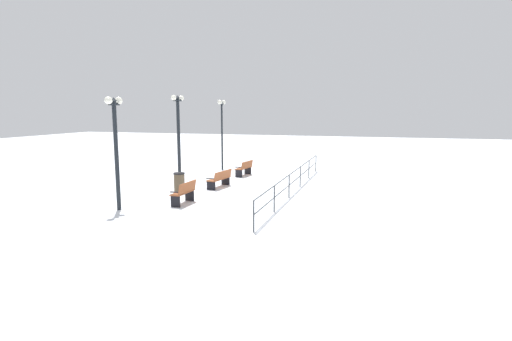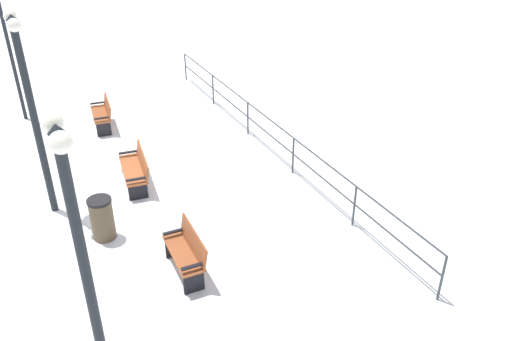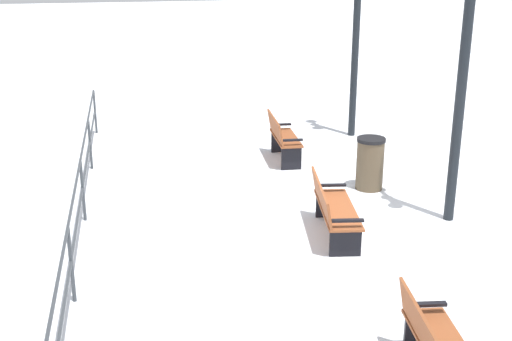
# 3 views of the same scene
# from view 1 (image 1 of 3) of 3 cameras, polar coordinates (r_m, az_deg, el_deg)

# --- Properties ---
(ground_plane) EXTENTS (80.00, 80.00, 0.00)m
(ground_plane) POSITION_cam_1_polar(r_m,az_deg,el_deg) (19.93, -5.51, -2.36)
(ground_plane) COLOR white
(ground_plane) RESTS_ON ground
(bench_nearest) EXTENTS (0.67, 1.46, 0.86)m
(bench_nearest) POSITION_cam_1_polar(r_m,az_deg,el_deg) (23.19, -1.62, 0.36)
(bench_nearest) COLOR brown
(bench_nearest) RESTS_ON ground
(bench_second) EXTENTS (0.77, 1.68, 0.84)m
(bench_second) POSITION_cam_1_polar(r_m,az_deg,el_deg) (19.78, -5.10, -1.14)
(bench_second) COLOR brown
(bench_second) RESTS_ON ground
(bench_third) EXTENTS (0.54, 1.37, 0.92)m
(bench_third) POSITION_cam_1_polar(r_m,az_deg,el_deg) (16.50, -10.05, -3.04)
(bench_third) COLOR brown
(bench_third) RESTS_ON ground
(lamppost_near) EXTENTS (0.28, 0.89, 4.34)m
(lamppost_near) POSITION_cam_1_polar(r_m,az_deg,el_deg) (25.35, -4.82, 7.09)
(lamppost_near) COLOR black
(lamppost_near) RESTS_ON ground
(lamppost_middle) EXTENTS (0.25, 1.04, 4.44)m
(lamppost_middle) POSITION_cam_1_polar(r_m,az_deg,el_deg) (20.14, -10.84, 5.65)
(lamppost_middle) COLOR black
(lamppost_middle) RESTS_ON ground
(lamppost_far) EXTENTS (0.28, 0.89, 4.23)m
(lamppost_far) POSITION_cam_1_polar(r_m,az_deg,el_deg) (15.92, -19.12, 4.53)
(lamppost_far) COLOR black
(lamppost_far) RESTS_ON ground
(waterfront_railing) EXTENTS (0.05, 13.00, 1.01)m
(waterfront_railing) POSITION_cam_1_polar(r_m,az_deg,el_deg) (18.70, 5.51, -0.91)
(waterfront_railing) COLOR #383D42
(waterfront_railing) RESTS_ON ground
(trash_bin) EXTENTS (0.51, 0.51, 0.95)m
(trash_bin) POSITION_cam_1_polar(r_m,az_deg,el_deg) (18.66, -10.72, -1.74)
(trash_bin) COLOR brown
(trash_bin) RESTS_ON ground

